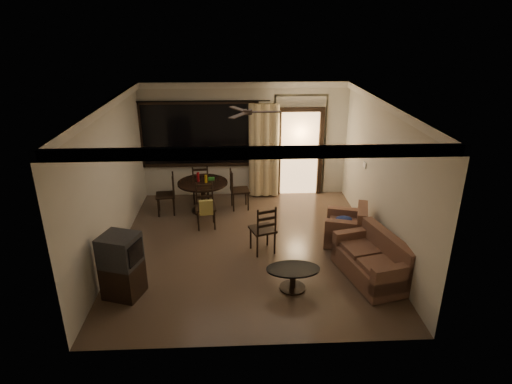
{
  "coord_description": "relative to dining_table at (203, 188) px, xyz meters",
  "views": [
    {
      "loc": [
        -0.21,
        -7.38,
        4.14
      ],
      "look_at": [
        0.15,
        0.2,
        1.07
      ],
      "focal_mm": 30.0,
      "sensor_mm": 36.0,
      "label": 1
    }
  ],
  "objects": [
    {
      "name": "tv_cabinet",
      "position": [
        -1.06,
        -3.23,
        -0.03
      ],
      "size": [
        0.68,
        0.65,
        1.06
      ],
      "rotation": [
        0.0,
        0.0,
        -0.32
      ],
      "color": "black",
      "rests_on": "ground"
    },
    {
      "name": "armchair",
      "position": [
        2.95,
        -1.7,
        -0.24
      ],
      "size": [
        0.96,
        0.96,
        0.78
      ],
      "rotation": [
        0.0,
        0.0,
        -0.28
      ],
      "color": "#462420",
      "rests_on": "ground"
    },
    {
      "name": "room_shell",
      "position": [
        1.58,
        0.02,
        1.27
      ],
      "size": [
        5.5,
        6.7,
        5.5
      ],
      "color": "beige",
      "rests_on": "ground"
    },
    {
      "name": "coffee_table",
      "position": [
        1.67,
        -3.2,
        -0.3
      ],
      "size": [
        0.88,
        0.53,
        0.39
      ],
      "rotation": [
        0.0,
        0.0,
        0.21
      ],
      "color": "black",
      "rests_on": "ground"
    },
    {
      "name": "dining_chair_west",
      "position": [
        -0.83,
        -0.11,
        -0.28
      ],
      "size": [
        0.47,
        0.47,
        0.95
      ],
      "rotation": [
        0.0,
        0.0,
        -1.44
      ],
      "color": "black",
      "rests_on": "ground"
    },
    {
      "name": "sofa",
      "position": [
        3.09,
        -2.93,
        -0.25
      ],
      "size": [
        1.1,
        1.59,
        0.77
      ],
      "rotation": [
        0.0,
        0.0,
        0.25
      ],
      "color": "#462420",
      "rests_on": "ground"
    },
    {
      "name": "side_chair",
      "position": [
        1.25,
        -1.95,
        -0.27
      ],
      "size": [
        0.55,
        0.55,
        0.98
      ],
      "rotation": [
        0.0,
        0.0,
        3.47
      ],
      "color": "black",
      "rests_on": "ground"
    },
    {
      "name": "dining_chair_south",
      "position": [
        0.11,
        -0.85,
        -0.26
      ],
      "size": [
        0.47,
        0.52,
        0.95
      ],
      "rotation": [
        0.0,
        0.0,
        0.13
      ],
      "color": "black",
      "rests_on": "ground"
    },
    {
      "name": "dining_chair_north",
      "position": [
        -0.1,
        0.54,
        -0.28
      ],
      "size": [
        0.47,
        0.47,
        0.95
      ],
      "rotation": [
        0.0,
        0.0,
        3.27
      ],
      "color": "black",
      "rests_on": "ground"
    },
    {
      "name": "dining_table",
      "position": [
        0.0,
        0.0,
        0.0
      ],
      "size": [
        1.14,
        1.14,
        0.93
      ],
      "rotation": [
        0.0,
        0.0,
        0.13
      ],
      "color": "black",
      "rests_on": "ground"
    },
    {
      "name": "dining_chair_east",
      "position": [
        0.83,
        0.1,
        -0.28
      ],
      "size": [
        0.47,
        0.47,
        0.95
      ],
      "rotation": [
        0.0,
        0.0,
        1.7
      ],
      "color": "black",
      "rests_on": "ground"
    },
    {
      "name": "ground",
      "position": [
        0.99,
        -1.75,
        -0.56
      ],
      "size": [
        5.5,
        5.5,
        0.0
      ],
      "primitive_type": "plane",
      "color": "#7F6651",
      "rests_on": "ground"
    }
  ]
}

